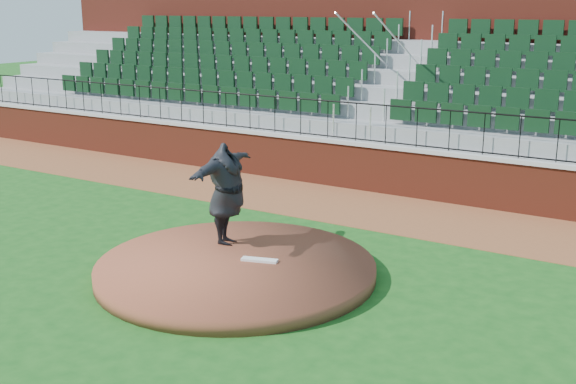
# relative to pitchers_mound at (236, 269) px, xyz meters

# --- Properties ---
(ground) EXTENTS (90.00, 90.00, 0.00)m
(ground) POSITION_rel_pitchers_mound_xyz_m (0.26, -0.10, -0.12)
(ground) COLOR #164D16
(ground) RESTS_ON ground
(warning_track) EXTENTS (34.00, 3.20, 0.01)m
(warning_track) POSITION_rel_pitchers_mound_xyz_m (0.26, 5.30, -0.12)
(warning_track) COLOR brown
(warning_track) RESTS_ON ground
(field_wall) EXTENTS (34.00, 0.35, 1.20)m
(field_wall) POSITION_rel_pitchers_mound_xyz_m (0.26, 6.90, 0.47)
(field_wall) COLOR maroon
(field_wall) RESTS_ON ground
(wall_cap) EXTENTS (34.00, 0.45, 0.10)m
(wall_cap) POSITION_rel_pitchers_mound_xyz_m (0.26, 6.90, 1.12)
(wall_cap) COLOR #B7B7B7
(wall_cap) RESTS_ON field_wall
(wall_railing) EXTENTS (34.00, 0.05, 1.00)m
(wall_railing) POSITION_rel_pitchers_mound_xyz_m (0.26, 6.90, 1.67)
(wall_railing) COLOR black
(wall_railing) RESTS_ON wall_cap
(seating_stands) EXTENTS (34.00, 5.10, 4.60)m
(seating_stands) POSITION_rel_pitchers_mound_xyz_m (0.26, 9.62, 2.18)
(seating_stands) COLOR gray
(seating_stands) RESTS_ON ground
(concourse_wall) EXTENTS (34.00, 0.50, 5.50)m
(concourse_wall) POSITION_rel_pitchers_mound_xyz_m (0.26, 12.42, 2.62)
(concourse_wall) COLOR maroon
(concourse_wall) RESTS_ON ground
(pitchers_mound) EXTENTS (5.11, 5.11, 0.25)m
(pitchers_mound) POSITION_rel_pitchers_mound_xyz_m (0.00, 0.00, 0.00)
(pitchers_mound) COLOR brown
(pitchers_mound) RESTS_ON ground
(pitching_rubber) EXTENTS (0.69, 0.36, 0.04)m
(pitching_rubber) POSITION_rel_pitchers_mound_xyz_m (0.33, 0.28, 0.15)
(pitching_rubber) COLOR white
(pitching_rubber) RESTS_ON pitchers_mound
(pitcher) EXTENTS (1.17, 2.56, 2.01)m
(pitcher) POSITION_rel_pitchers_mound_xyz_m (-0.77, 0.79, 1.13)
(pitcher) COLOR black
(pitcher) RESTS_ON pitchers_mound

